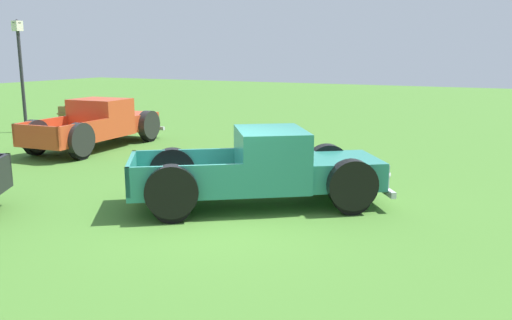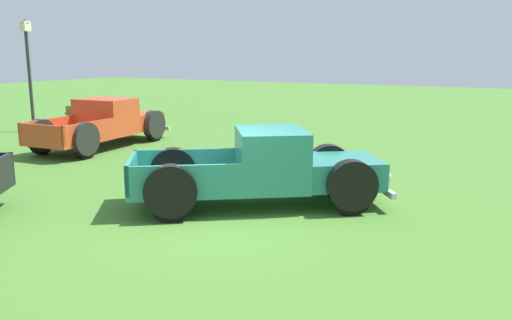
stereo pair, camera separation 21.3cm
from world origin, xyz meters
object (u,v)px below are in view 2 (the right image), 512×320
Objects in this scene: picnic_table at (89,110)px; trash_can at (106,118)px; pickup_truck_behind_left at (108,123)px; lamp_post_near at (29,74)px; pickup_truck_foreground at (274,169)px.

picnic_table is 3.12m from trash_can.
pickup_truck_behind_left is at bearing -134.93° from trash_can.
trash_can is (1.36, -2.32, -1.67)m from lamp_post_near.
pickup_truck_behind_left is at bearing -129.46° from picnic_table.
lamp_post_near reaches higher than picnic_table.
lamp_post_near is at bearing 77.94° from pickup_truck_behind_left.
lamp_post_near is 3.16m from trash_can.
trash_can is (5.87, 9.93, -0.23)m from pickup_truck_foreground.
pickup_truck_foreground is 13.13m from lamp_post_near.
lamp_post_near is at bearing 69.80° from pickup_truck_foreground.
pickup_truck_foreground is 5.22× the size of trash_can.
pickup_truck_behind_left is 6.44m from picnic_table.
pickup_truck_foreground is 14.66m from picnic_table.
pickup_truck_foreground reaches higher than picnic_table.
pickup_truck_foreground is 1.21× the size of lamp_post_near.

